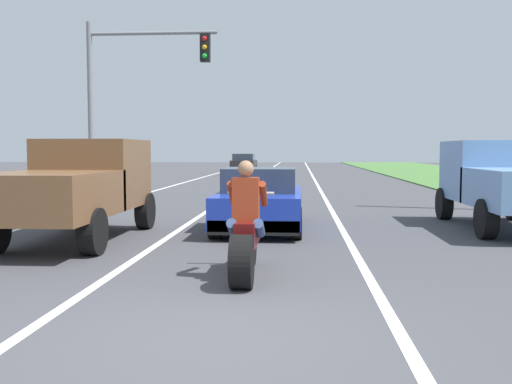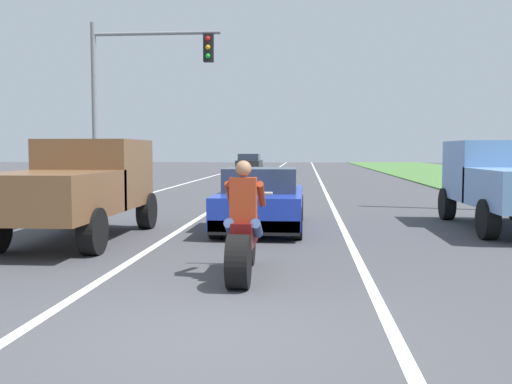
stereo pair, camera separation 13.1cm
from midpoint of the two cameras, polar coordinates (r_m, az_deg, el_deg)
ground_plane at (r=5.65m, az=-5.23°, el=-14.04°), size 160.00×160.00×0.00m
lane_stripe_left_solid at (r=26.12m, az=-9.78°, el=0.18°), size 0.14×120.00×0.01m
lane_stripe_right_solid at (r=25.37m, az=6.20°, el=0.11°), size 0.14×120.00×0.01m
lane_stripe_centre_dashed at (r=25.50m, az=-1.91°, el=0.15°), size 0.14×120.00×0.01m
motorcycle_with_rider at (r=7.99m, az=-1.47°, el=-4.28°), size 0.70×2.21×1.62m
sports_car_blue at (r=13.05m, az=0.14°, el=-0.86°), size 1.84×4.30×1.37m
pickup_truck_left_lane_brown at (r=11.90m, az=-17.34°, el=0.78°), size 2.02×4.80×1.98m
pickup_truck_right_shoulder_light_blue at (r=14.13m, az=22.82°, el=1.14°), size 2.02×4.80×1.98m
traffic_light_mast_near at (r=20.11m, az=-12.49°, el=10.35°), size 4.37×0.34×6.00m
distant_car_far_ahead at (r=44.93m, az=-1.27°, el=2.84°), size 1.80×4.00×1.50m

